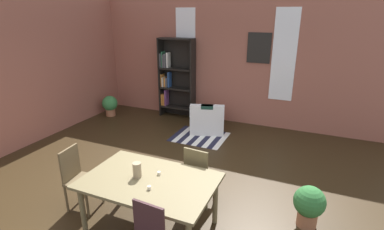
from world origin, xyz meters
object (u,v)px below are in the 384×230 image
object	(u,v)px
dining_chair_head_left	(78,176)
bookshelf_tall	(175,77)
vase_on_table	(137,170)
potted_plant_corner	(309,204)
dining_table	(150,185)
armchair_white	(207,120)
potted_plant_by_shelf	(110,105)
dining_chair_far_right	(199,174)

from	to	relation	value
dining_chair_head_left	bookshelf_tall	size ratio (longest dim) A/B	0.44
vase_on_table	potted_plant_corner	size ratio (longest dim) A/B	0.33
dining_table	armchair_white	size ratio (longest dim) A/B	1.69
dining_chair_head_left	potted_plant_corner	xyz separation A→B (m)	(3.16, 0.90, -0.17)
bookshelf_tall	potted_plant_by_shelf	world-z (taller)	bookshelf_tall
dining_table	bookshelf_tall	size ratio (longest dim) A/B	0.79
vase_on_table	potted_plant_corner	xyz separation A→B (m)	(2.11, 0.89, -0.52)
armchair_white	vase_on_table	bearing A→B (deg)	-84.39
dining_table	armchair_white	xyz separation A→B (m)	(-0.53, 3.56, -0.40)
bookshelf_tall	armchair_white	world-z (taller)	bookshelf_tall
dining_chair_far_right	bookshelf_tall	distance (m)	4.14
dining_chair_far_right	potted_plant_corner	xyz separation A→B (m)	(1.56, 0.12, -0.17)
dining_chair_far_right	dining_table	bearing A→B (deg)	-115.93
dining_table	potted_plant_by_shelf	xyz separation A→B (m)	(-3.45, 3.52, -0.36)
dining_chair_far_right	dining_chair_head_left	bearing A→B (deg)	-153.97
dining_table	dining_chair_head_left	distance (m)	1.23
dining_chair_far_right	armchair_white	size ratio (longest dim) A/B	0.95
bookshelf_tall	potted_plant_corner	bearing A→B (deg)	-42.31
bookshelf_tall	potted_plant_by_shelf	xyz separation A→B (m)	(-1.68, -0.74, -0.78)
dining_chair_far_right	vase_on_table	bearing A→B (deg)	-125.66
vase_on_table	armchair_white	bearing A→B (deg)	95.61
dining_chair_head_left	potted_plant_by_shelf	bearing A→B (deg)	122.26
dining_table	vase_on_table	bearing A→B (deg)	180.00
potted_plant_by_shelf	potted_plant_corner	size ratio (longest dim) A/B	0.96
dining_chair_far_right	potted_plant_by_shelf	bearing A→B (deg)	144.33
vase_on_table	potted_plant_corner	world-z (taller)	vase_on_table
armchair_white	potted_plant_corner	xyz separation A→B (m)	(2.46, -2.67, 0.06)
bookshelf_tall	potted_plant_by_shelf	bearing A→B (deg)	-156.24
dining_table	dining_chair_head_left	xyz separation A→B (m)	(-1.22, -0.01, -0.17)
bookshelf_tall	dining_chair_head_left	bearing A→B (deg)	-82.72
dining_chair_head_left	armchair_white	bearing A→B (deg)	78.97
vase_on_table	potted_plant_corner	bearing A→B (deg)	22.91
armchair_white	potted_plant_by_shelf	xyz separation A→B (m)	(-2.92, -0.04, 0.05)
dining_table	vase_on_table	xyz separation A→B (m)	(-0.18, 0.00, 0.18)
dining_chair_far_right	dining_chair_head_left	size ratio (longest dim) A/B	1.00
dining_chair_head_left	armchair_white	distance (m)	3.64
vase_on_table	dining_chair_far_right	size ratio (longest dim) A/B	0.21
armchair_white	potted_plant_corner	bearing A→B (deg)	-47.27
vase_on_table	potted_plant_by_shelf	distance (m)	4.84
dining_chair_far_right	armchair_white	bearing A→B (deg)	108.02
dining_chair_far_right	bookshelf_tall	xyz separation A→B (m)	(-2.15, 3.49, 0.59)
dining_table	vase_on_table	world-z (taller)	vase_on_table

